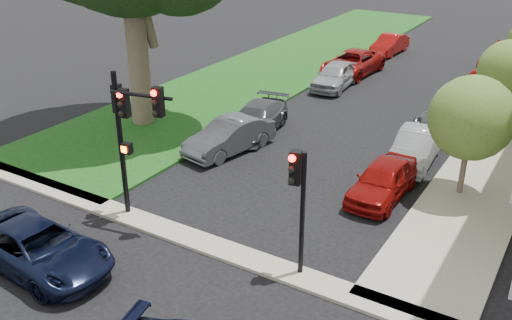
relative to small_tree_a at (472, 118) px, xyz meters
The scene contains 18 objects.
ground 12.31m from the small_tree_a, 121.44° to the right, with size 140.00×140.00×0.00m, color black.
grass_strip 20.80m from the small_tree_a, 137.65° to the left, with size 8.00×44.00×0.12m, color #14370F.
sidewalk_cross 10.70m from the small_tree_a, 127.29° to the right, with size 60.00×1.00×0.12m, color #9F9B82.
small_tree_a is the anchor object (origin of this frame).
small_tree_b 8.03m from the small_tree_a, 90.00° to the left, with size 3.03×3.03×4.55m.
traffic_signal_main 12.43m from the small_tree_a, 140.45° to the right, with size 2.64×0.71×5.39m.
traffic_signal_secondary 8.51m from the small_tree_a, 110.84° to the right, with size 0.55×0.45×4.13m.
car_cross_near 15.70m from the small_tree_a, 130.10° to the right, with size 2.42×5.24×1.46m, color black.
car_parked_0 3.96m from the small_tree_a, 144.11° to the right, with size 1.74×4.31×1.47m, color maroon.
car_parked_1 3.94m from the small_tree_a, 141.09° to the left, with size 1.57×4.50×1.48m, color #999BA0.
car_parked_2 7.64m from the small_tree_a, 108.76° to the left, with size 2.34×5.08×1.41m, color #3F4247.
car_parked_3 14.51m from the small_tree_a, 99.13° to the left, with size 1.64×4.08×1.39m, color maroon.
car_parked_4 20.47m from the small_tree_a, 96.44° to the left, with size 2.00×4.92×1.43m, color maroon.
car_parked_5 10.37m from the small_tree_a, behind, with size 1.61×4.61×1.52m, color #3F4247.
car_parked_6 10.54m from the small_tree_a, behind, with size 2.02×4.97×1.44m, color #3F4247.
car_parked_7 14.42m from the small_tree_a, 134.38° to the left, with size 1.86×4.62×1.57m, color #999BA0.
car_parked_8 17.01m from the small_tree_a, 127.23° to the left, with size 2.58×5.61×1.56m, color maroon.
car_parked_9 22.57m from the small_tree_a, 116.52° to the left, with size 1.49×4.28×1.41m, color maroon.
Camera 1 is at (9.75, -10.87, 10.55)m, focal length 40.00 mm.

